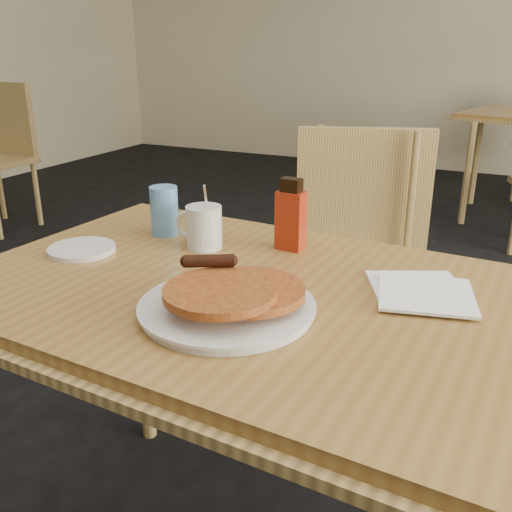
{
  "coord_description": "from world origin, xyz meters",
  "views": [
    {
      "loc": [
        0.46,
        -0.96,
        1.21
      ],
      "look_at": [
        -0.02,
        0.03,
        0.79
      ],
      "focal_mm": 40.0,
      "sensor_mm": 36.0,
      "label": 1
    }
  ],
  "objects_px": {
    "chair_main_far": "(351,253)",
    "coffee_mug": "(203,226)",
    "main_table": "(240,303)",
    "blue_tumbler": "(164,211)",
    "pancake_plate": "(228,300)",
    "syrup_bottle": "(291,217)",
    "chair_wall_extra": "(1,143)"
  },
  "relations": [
    {
      "from": "pancake_plate",
      "to": "syrup_bottle",
      "type": "distance_m",
      "value": 0.37
    },
    {
      "from": "chair_main_far",
      "to": "chair_wall_extra",
      "type": "relative_size",
      "value": 1.0
    },
    {
      "from": "main_table",
      "to": "blue_tumbler",
      "type": "xyz_separation_m",
      "value": [
        -0.32,
        0.2,
        0.1
      ]
    },
    {
      "from": "blue_tumbler",
      "to": "main_table",
      "type": "bearing_deg",
      "value": -32.65
    },
    {
      "from": "pancake_plate",
      "to": "blue_tumbler",
      "type": "relative_size",
      "value": 2.6
    },
    {
      "from": "chair_main_far",
      "to": "coffee_mug",
      "type": "relative_size",
      "value": 6.06
    },
    {
      "from": "chair_main_far",
      "to": "syrup_bottle",
      "type": "relative_size",
      "value": 5.66
    },
    {
      "from": "chair_wall_extra",
      "to": "coffee_mug",
      "type": "height_order",
      "value": "chair_wall_extra"
    },
    {
      "from": "pancake_plate",
      "to": "syrup_bottle",
      "type": "xyz_separation_m",
      "value": [
        -0.03,
        0.36,
        0.05
      ]
    },
    {
      "from": "chair_main_far",
      "to": "pancake_plate",
      "type": "height_order",
      "value": "chair_main_far"
    },
    {
      "from": "main_table",
      "to": "blue_tumbler",
      "type": "relative_size",
      "value": 10.1
    },
    {
      "from": "pancake_plate",
      "to": "coffee_mug",
      "type": "relative_size",
      "value": 2.02
    },
    {
      "from": "main_table",
      "to": "syrup_bottle",
      "type": "xyz_separation_m",
      "value": [
        0.01,
        0.24,
        0.12
      ]
    },
    {
      "from": "main_table",
      "to": "coffee_mug",
      "type": "height_order",
      "value": "coffee_mug"
    },
    {
      "from": "chair_main_far",
      "to": "syrup_bottle",
      "type": "height_order",
      "value": "chair_main_far"
    },
    {
      "from": "main_table",
      "to": "syrup_bottle",
      "type": "height_order",
      "value": "syrup_bottle"
    },
    {
      "from": "syrup_bottle",
      "to": "blue_tumbler",
      "type": "height_order",
      "value": "syrup_bottle"
    },
    {
      "from": "main_table",
      "to": "blue_tumbler",
      "type": "height_order",
      "value": "blue_tumbler"
    },
    {
      "from": "main_table",
      "to": "pancake_plate",
      "type": "height_order",
      "value": "pancake_plate"
    },
    {
      "from": "chair_main_far",
      "to": "blue_tumbler",
      "type": "relative_size",
      "value": 7.79
    },
    {
      "from": "chair_main_far",
      "to": "blue_tumbler",
      "type": "xyz_separation_m",
      "value": [
        -0.34,
        -0.53,
        0.24
      ]
    },
    {
      "from": "main_table",
      "to": "chair_wall_extra",
      "type": "bearing_deg",
      "value": 146.56
    },
    {
      "from": "coffee_mug",
      "to": "syrup_bottle",
      "type": "bearing_deg",
      "value": 38.82
    },
    {
      "from": "chair_main_far",
      "to": "syrup_bottle",
      "type": "distance_m",
      "value": 0.56
    },
    {
      "from": "main_table",
      "to": "blue_tumbler",
      "type": "bearing_deg",
      "value": 147.35
    },
    {
      "from": "syrup_bottle",
      "to": "pancake_plate",
      "type": "bearing_deg",
      "value": -80.65
    },
    {
      "from": "chair_main_far",
      "to": "blue_tumbler",
      "type": "distance_m",
      "value": 0.68
    },
    {
      "from": "pancake_plate",
      "to": "blue_tumbler",
      "type": "xyz_separation_m",
      "value": [
        -0.36,
        0.33,
        0.04
      ]
    },
    {
      "from": "coffee_mug",
      "to": "blue_tumbler",
      "type": "height_order",
      "value": "coffee_mug"
    },
    {
      "from": "coffee_mug",
      "to": "pancake_plate",
      "type": "bearing_deg",
      "value": -36.03
    },
    {
      "from": "blue_tumbler",
      "to": "coffee_mug",
      "type": "bearing_deg",
      "value": -17.71
    },
    {
      "from": "chair_main_far",
      "to": "chair_wall_extra",
      "type": "distance_m",
      "value": 2.95
    }
  ]
}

